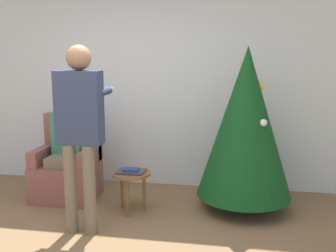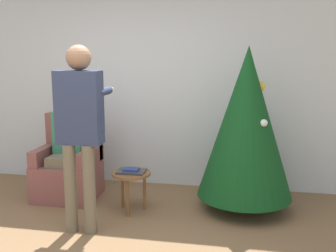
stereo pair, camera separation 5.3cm
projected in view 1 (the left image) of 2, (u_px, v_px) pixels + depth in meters
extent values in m
cube|color=silver|center=(139.00, 83.00, 5.16)|extent=(8.00, 0.06, 2.70)
cylinder|color=brown|center=(243.00, 201.00, 4.47)|extent=(0.10, 0.10, 0.16)
cone|color=#0F4219|center=(246.00, 122.00, 4.30)|extent=(1.05, 1.05, 1.66)
sphere|color=#B23399|center=(261.00, 161.00, 4.74)|extent=(0.06, 0.06, 0.06)
sphere|color=#2856B2|center=(223.00, 131.00, 4.56)|extent=(0.10, 0.10, 0.10)
sphere|color=gold|center=(259.00, 86.00, 4.28)|extent=(0.11, 0.11, 0.11)
sphere|color=white|center=(264.00, 123.00, 4.08)|extent=(0.08, 0.08, 0.08)
cube|color=brown|center=(67.00, 181.00, 4.76)|extent=(0.71, 0.64, 0.43)
cube|color=brown|center=(73.00, 136.00, 4.91)|extent=(0.71, 0.14, 0.58)
cube|color=brown|center=(43.00, 155.00, 4.75)|extent=(0.12, 0.57, 0.19)
cube|color=brown|center=(89.00, 157.00, 4.65)|extent=(0.12, 0.57, 0.19)
cylinder|color=#6B604C|center=(51.00, 186.00, 4.58)|extent=(0.11, 0.11, 0.43)
cylinder|color=#6B604C|center=(68.00, 187.00, 4.55)|extent=(0.11, 0.11, 0.43)
cube|color=#6B604C|center=(64.00, 160.00, 4.66)|extent=(0.32, 0.40, 0.12)
cube|color=#337A5B|center=(68.00, 132.00, 4.75)|extent=(0.36, 0.20, 0.50)
sphere|color=#936B4C|center=(67.00, 104.00, 4.69)|extent=(0.20, 0.20, 0.20)
cylinder|color=#6B604C|center=(71.00, 189.00, 3.82)|extent=(0.12, 0.12, 0.88)
cylinder|color=#6B604C|center=(90.00, 190.00, 3.79)|extent=(0.12, 0.12, 0.88)
cube|color=#2D3856|center=(79.00, 108.00, 3.72)|extent=(0.43, 0.20, 0.70)
sphere|color=#936B4C|center=(79.00, 58.00, 3.67)|extent=(0.24, 0.24, 0.24)
cylinder|color=#2D3856|center=(69.00, 91.00, 3.91)|extent=(0.08, 0.30, 0.08)
cylinder|color=#2D3856|center=(104.00, 92.00, 3.84)|extent=(0.08, 0.30, 0.08)
cube|color=white|center=(110.00, 90.00, 4.03)|extent=(0.04, 0.14, 0.04)
cylinder|color=brown|center=(131.00, 174.00, 4.32)|extent=(0.43, 0.43, 0.03)
cylinder|color=brown|center=(128.00, 198.00, 4.22)|extent=(0.04, 0.04, 0.42)
cylinder|color=brown|center=(144.00, 192.00, 4.41)|extent=(0.04, 0.04, 0.42)
cylinder|color=brown|center=(122.00, 190.00, 4.46)|extent=(0.04, 0.04, 0.42)
cube|color=#38383D|center=(131.00, 171.00, 4.32)|extent=(0.30, 0.22, 0.02)
cube|color=navy|center=(131.00, 170.00, 4.31)|extent=(0.17, 0.11, 0.02)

